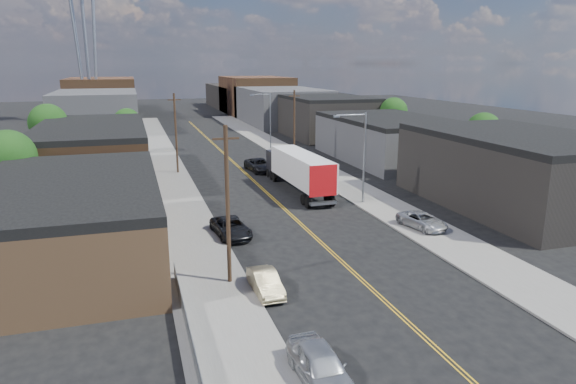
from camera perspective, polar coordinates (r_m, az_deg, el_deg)
ground at (r=82.04m, az=-7.37°, el=4.49°), size 260.00×260.00×0.00m
centerline at (r=67.54m, az=-5.18°, el=2.50°), size 0.32×120.00×0.01m
sidewalk_left at (r=66.29m, az=-13.24°, el=2.02°), size 5.00×140.00×0.15m
sidewalk_right at (r=70.05m, az=2.45°, el=3.02°), size 5.00×140.00×0.15m
warehouse_tan at (r=39.53m, az=-22.94°, el=-2.76°), size 12.00×22.00×5.60m
warehouse_brown at (r=64.76m, az=-20.87°, el=4.09°), size 12.00×26.00×6.60m
industrial_right_a at (r=54.23m, az=24.25°, el=2.26°), size 14.00×22.00×7.10m
industrial_right_b at (r=75.48m, az=11.25°, el=5.85°), size 14.00×24.00×6.10m
industrial_right_c at (r=98.89m, az=4.12°, el=8.41°), size 14.00×22.00×7.60m
skyline_left_a at (r=115.37m, az=-20.45°, el=8.48°), size 16.00×30.00×8.00m
skyline_right_a at (r=119.95m, az=-0.78°, el=9.53°), size 16.00×30.00×8.00m
skyline_left_b at (r=140.20m, az=-19.97°, el=9.77°), size 16.00×26.00×10.00m
skyline_right_b at (r=144.00m, az=-3.62°, el=10.66°), size 16.00×26.00×10.00m
skyline_left_c at (r=160.24m, az=-19.62°, el=9.69°), size 16.00×40.00×7.00m
skyline_right_c at (r=163.57m, az=-5.28°, el=10.51°), size 16.00×40.00×7.00m
streetlight_near at (r=50.18m, az=8.09°, el=4.57°), size 3.39×0.25×9.00m
streetlight_far at (r=82.94m, az=-2.25°, el=8.41°), size 3.39×0.25×9.00m
utility_pole_left_near at (r=31.39m, az=-6.72°, el=-1.45°), size 1.60×0.26×10.00m
utility_pole_left_far at (r=65.54m, az=-12.35°, el=6.43°), size 1.60×0.26×10.00m
utility_pole_right at (r=71.67m, az=0.70°, el=7.38°), size 1.60×0.26×10.00m
chainlink_fence at (r=26.67m, az=-11.02°, el=-14.97°), size 0.05×16.00×1.22m
tree_left_near at (r=51.55m, az=-28.53°, el=3.08°), size 4.85×4.76×7.91m
tree_left_mid at (r=75.94m, az=-25.03°, el=6.71°), size 5.10×5.04×8.37m
tree_left_far at (r=82.28m, az=-17.39°, el=7.21°), size 4.35×4.20×6.97m
tree_right_near at (r=71.30m, az=20.90°, el=6.21°), size 4.60×4.48×7.44m
tree_right_far at (r=91.28m, az=11.67°, el=8.56°), size 4.85×4.76×7.91m
semi_truck at (r=55.89m, az=0.99°, el=2.66°), size 3.18×16.38×4.28m
car_left_a at (r=23.40m, az=3.62°, el=-18.74°), size 2.05×4.85×1.64m
car_left_b at (r=31.41m, az=-2.53°, el=-10.00°), size 1.51×4.15×1.36m
car_left_c at (r=41.44m, az=-6.37°, el=-3.95°), size 2.92×5.47×1.46m
car_right_lot_a at (r=44.23m, az=14.68°, el=-3.07°), size 3.10×5.02×1.30m
car_right_lot_c at (r=66.30m, az=2.38°, el=3.12°), size 3.18×4.79×1.52m
car_ahead_truck at (r=66.12m, az=-3.15°, el=3.00°), size 3.31×6.14×1.64m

